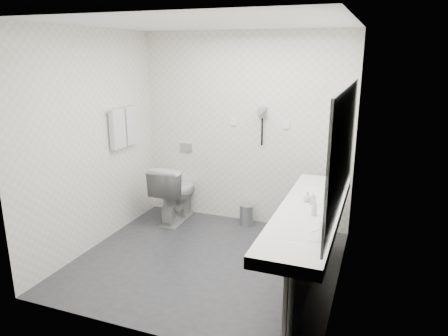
% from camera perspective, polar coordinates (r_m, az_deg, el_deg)
% --- Properties ---
extents(floor, '(2.80, 2.80, 0.00)m').
position_cam_1_polar(floor, '(4.76, -2.38, -12.54)').
color(floor, '#2D2D33').
rests_on(floor, ground).
extents(ceiling, '(2.80, 2.80, 0.00)m').
position_cam_1_polar(ceiling, '(4.21, -2.79, 19.04)').
color(ceiling, white).
rests_on(ceiling, wall_back).
extents(wall_back, '(2.80, 0.00, 2.80)m').
position_cam_1_polar(wall_back, '(5.51, 2.80, 5.17)').
color(wall_back, white).
rests_on(wall_back, floor).
extents(wall_front, '(2.80, 0.00, 2.80)m').
position_cam_1_polar(wall_front, '(3.21, -11.79, -2.81)').
color(wall_front, white).
rests_on(wall_front, floor).
extents(wall_left, '(0.00, 2.60, 2.60)m').
position_cam_1_polar(wall_left, '(5.03, -17.42, 3.45)').
color(wall_left, white).
rests_on(wall_left, floor).
extents(wall_right, '(0.00, 2.60, 2.60)m').
position_cam_1_polar(wall_right, '(3.99, 16.23, 0.51)').
color(wall_right, white).
rests_on(wall_right, floor).
extents(vanity_counter, '(0.55, 2.20, 0.10)m').
position_cam_1_polar(vanity_counter, '(3.97, 11.51, -6.10)').
color(vanity_counter, white).
rests_on(vanity_counter, floor).
extents(vanity_panel, '(0.03, 2.15, 0.75)m').
position_cam_1_polar(vanity_panel, '(4.14, 11.53, -11.62)').
color(vanity_panel, '#9C9893').
rests_on(vanity_panel, floor).
extents(vanity_post_near, '(0.06, 0.06, 0.75)m').
position_cam_1_polar(vanity_post_near, '(3.25, 8.82, -19.73)').
color(vanity_post_near, silver).
rests_on(vanity_post_near, floor).
extents(vanity_post_far, '(0.06, 0.06, 0.75)m').
position_cam_1_polar(vanity_post_far, '(5.08, 13.85, -6.50)').
color(vanity_post_far, silver).
rests_on(vanity_post_far, floor).
extents(mirror, '(0.02, 2.20, 1.05)m').
position_cam_1_polar(mirror, '(3.75, 15.96, 2.74)').
color(mirror, '#B2BCC6').
rests_on(mirror, wall_right).
extents(basin_near, '(0.40, 0.31, 0.05)m').
position_cam_1_polar(basin_near, '(3.36, 9.65, -9.44)').
color(basin_near, white).
rests_on(basin_near, vanity_counter).
extents(basin_far, '(0.40, 0.31, 0.05)m').
position_cam_1_polar(basin_far, '(4.56, 12.91, -2.82)').
color(basin_far, white).
rests_on(basin_far, vanity_counter).
extents(faucet_near, '(0.04, 0.04, 0.15)m').
position_cam_1_polar(faucet_near, '(3.30, 13.08, -8.42)').
color(faucet_near, silver).
rests_on(faucet_near, vanity_counter).
extents(faucet_far, '(0.04, 0.04, 0.15)m').
position_cam_1_polar(faucet_far, '(4.52, 15.42, -1.99)').
color(faucet_far, silver).
rests_on(faucet_far, vanity_counter).
extents(soap_bottle_a, '(0.05, 0.05, 0.12)m').
position_cam_1_polar(soap_bottle_a, '(4.04, 11.99, -4.08)').
color(soap_bottle_a, silver).
rests_on(soap_bottle_a, vanity_counter).
extents(soap_bottle_b, '(0.10, 0.10, 0.10)m').
position_cam_1_polar(soap_bottle_b, '(4.11, 11.25, -3.83)').
color(soap_bottle_b, silver).
rests_on(soap_bottle_b, vanity_counter).
extents(soap_bottle_c, '(0.06, 0.06, 0.13)m').
position_cam_1_polar(soap_bottle_c, '(3.78, 12.16, -5.33)').
color(soap_bottle_c, silver).
rests_on(soap_bottle_c, vanity_counter).
extents(glass_left, '(0.07, 0.07, 0.11)m').
position_cam_1_polar(glass_left, '(4.21, 13.84, -3.47)').
color(glass_left, silver).
rests_on(glass_left, vanity_counter).
extents(toilet, '(0.46, 0.79, 0.79)m').
position_cam_1_polar(toilet, '(5.73, -6.63, -3.32)').
color(toilet, white).
rests_on(toilet, floor).
extents(flush_plate, '(0.18, 0.02, 0.12)m').
position_cam_1_polar(flush_plate, '(5.87, -5.21, 2.78)').
color(flush_plate, '#B2B5BA').
rests_on(flush_plate, wall_back).
extents(pedal_bin, '(0.25, 0.25, 0.27)m').
position_cam_1_polar(pedal_bin, '(5.63, 3.12, -6.44)').
color(pedal_bin, '#B2B5BA').
rests_on(pedal_bin, floor).
extents(bin_lid, '(0.19, 0.19, 0.02)m').
position_cam_1_polar(bin_lid, '(5.58, 3.15, -5.08)').
color(bin_lid, '#B2B5BA').
rests_on(bin_lid, pedal_bin).
extents(towel_rail, '(0.02, 0.62, 0.02)m').
position_cam_1_polar(towel_rail, '(5.39, -13.66, 7.74)').
color(towel_rail, silver).
rests_on(towel_rail, wall_left).
extents(towel_near, '(0.07, 0.24, 0.48)m').
position_cam_1_polar(towel_near, '(5.30, -14.27, 5.17)').
color(towel_near, silver).
rests_on(towel_near, towel_rail).
extents(towel_far, '(0.07, 0.24, 0.48)m').
position_cam_1_polar(towel_far, '(5.53, -12.61, 5.69)').
color(towel_far, silver).
rests_on(towel_far, towel_rail).
extents(dryer_cradle, '(0.10, 0.04, 0.14)m').
position_cam_1_polar(dryer_cradle, '(5.37, 5.29, 7.55)').
color(dryer_cradle, gray).
rests_on(dryer_cradle, wall_back).
extents(dryer_barrel, '(0.08, 0.14, 0.08)m').
position_cam_1_polar(dryer_barrel, '(5.30, 5.09, 7.77)').
color(dryer_barrel, gray).
rests_on(dryer_barrel, dryer_cradle).
extents(dryer_cord, '(0.02, 0.02, 0.35)m').
position_cam_1_polar(dryer_cord, '(5.40, 5.18, 4.90)').
color(dryer_cord, black).
rests_on(dryer_cord, dryer_cradle).
extents(switch_plate_a, '(0.09, 0.02, 0.09)m').
position_cam_1_polar(switch_plate_a, '(5.53, 1.29, 6.27)').
color(switch_plate_a, white).
rests_on(switch_plate_a, wall_back).
extents(switch_plate_b, '(0.09, 0.02, 0.09)m').
position_cam_1_polar(switch_plate_b, '(5.34, 8.42, 5.77)').
color(switch_plate_b, white).
rests_on(switch_plate_b, wall_back).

